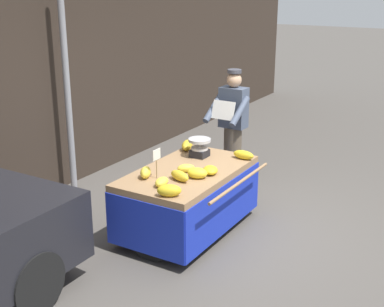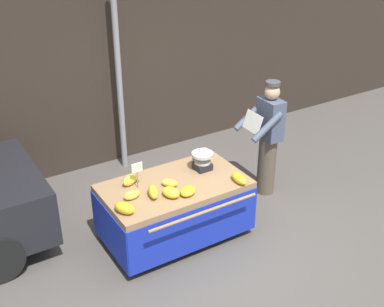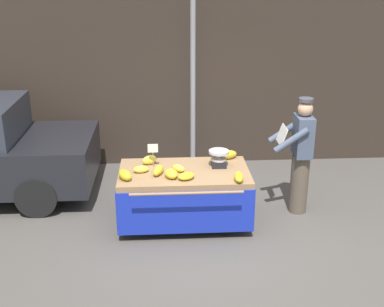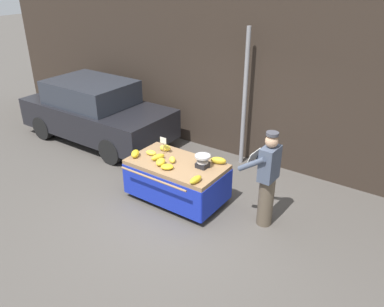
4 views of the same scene
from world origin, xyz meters
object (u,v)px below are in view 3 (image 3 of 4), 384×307
object	(u,v)px
banana_cart	(184,185)
banana_bunch_0	(228,155)
street_pole	(193,87)
banana_bunch_7	(171,174)
banana_bunch_1	(125,175)
banana_bunch_4	(239,177)
banana_bunch_3	(178,168)
vendor_person	(300,156)
banana_bunch_8	(150,160)
banana_bunch_2	(141,169)
banana_bunch_6	(158,170)
weighing_scale	(219,158)
price_sign	(153,150)
banana_bunch_5	(186,176)

from	to	relation	value
banana_cart	banana_bunch_0	xyz separation A→B (m)	(0.65, 0.40, 0.28)
street_pole	banana_bunch_7	distance (m)	2.43
street_pole	banana_bunch_1	size ratio (longest dim) A/B	11.78
banana_bunch_0	banana_bunch_4	distance (m)	0.79
banana_bunch_3	banana_bunch_4	xyz separation A→B (m)	(0.77, -0.36, 0.01)
vendor_person	banana_bunch_3	bearing A→B (deg)	-170.80
banana_bunch_4	banana_bunch_8	bearing A→B (deg)	150.70
banana_bunch_3	banana_bunch_2	bearing A→B (deg)	-179.53
banana_bunch_6	banana_bunch_7	size ratio (longest dim) A/B	1.21
banana_bunch_4	banana_bunch_6	xyz separation A→B (m)	(-1.04, 0.28, 0.00)
banana_bunch_1	banana_bunch_7	bearing A→B (deg)	1.59
banana_bunch_8	banana_bunch_2	bearing A→B (deg)	-110.65
banana_bunch_1	banana_bunch_2	xyz separation A→B (m)	(0.20, 0.23, -0.02)
banana_cart	vendor_person	world-z (taller)	vendor_person
weighing_scale	vendor_person	world-z (taller)	vendor_person
banana_bunch_2	banana_bunch_8	xyz separation A→B (m)	(0.11, 0.29, 0.02)
banana_bunch_4	vendor_person	distance (m)	1.17
banana_bunch_2	vendor_person	distance (m)	2.27
weighing_scale	banana_bunch_0	xyz separation A→B (m)	(0.16, 0.28, -0.05)
banana_bunch_1	weighing_scale	bearing A→B (deg)	16.58
banana_bunch_1	banana_bunch_3	world-z (taller)	banana_bunch_1
street_pole	banana_bunch_4	distance (m)	2.58
street_pole	banana_bunch_4	size ratio (longest dim) A/B	10.68
price_sign	banana_bunch_2	size ratio (longest dim) A/B	1.63
banana_bunch_1	banana_bunch_3	bearing A→B (deg)	18.11
weighing_scale	banana_bunch_1	world-z (taller)	weighing_scale
price_sign	banana_bunch_4	xyz separation A→B (m)	(1.11, -0.53, -0.19)
banana_bunch_5	banana_bunch_7	distance (m)	0.20
banana_bunch_2	banana_bunch_6	distance (m)	0.25
banana_bunch_1	vendor_person	world-z (taller)	vendor_person
banana_bunch_4	banana_bunch_5	size ratio (longest dim) A/B	1.22
banana_bunch_0	banana_bunch_6	world-z (taller)	banana_bunch_0
banana_bunch_7	banana_bunch_3	bearing A→B (deg)	64.41
banana_bunch_7	vendor_person	world-z (taller)	vendor_person
banana_bunch_2	banana_bunch_3	xyz separation A→B (m)	(0.50, 0.00, 0.00)
banana_bunch_1	price_sign	bearing A→B (deg)	47.99
price_sign	banana_bunch_0	xyz separation A→B (m)	(1.06, 0.26, -0.18)
banana_bunch_0	banana_bunch_6	xyz separation A→B (m)	(-0.99, -0.51, -0.01)
price_sign	banana_bunch_8	distance (m)	0.22
weighing_scale	banana_bunch_3	bearing A→B (deg)	-165.36
weighing_scale	banana_bunch_2	world-z (taller)	weighing_scale
street_pole	vendor_person	distance (m)	2.38
banana_bunch_1	banana_bunch_8	distance (m)	0.60
banana_bunch_1	vendor_person	distance (m)	2.50
banana_bunch_5	banana_bunch_1	bearing A→B (deg)	177.02
banana_bunch_1	banana_bunch_5	world-z (taller)	banana_bunch_1
banana_bunch_0	banana_bunch_5	size ratio (longest dim) A/B	1.26
street_pole	weighing_scale	bearing A→B (deg)	-83.06
banana_bunch_6	banana_bunch_8	bearing A→B (deg)	108.45
price_sign	vendor_person	bearing A→B (deg)	3.09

